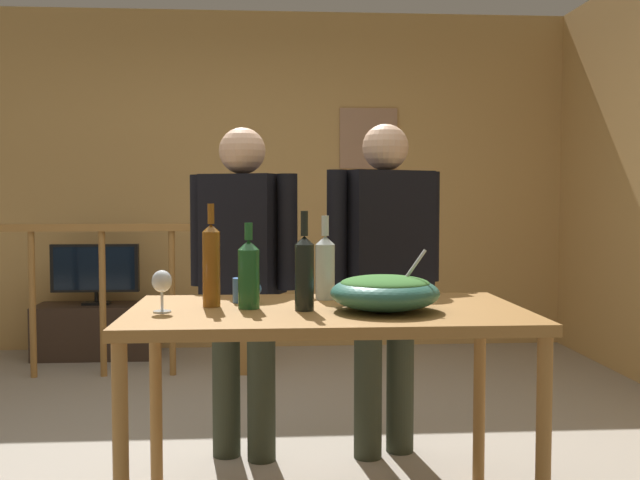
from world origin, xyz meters
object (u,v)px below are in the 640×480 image
Objects in this scene: wine_bottle_amber at (211,264)px; mug_blue at (243,290)px; serving_table at (327,329)px; person_standing_left at (243,268)px; framed_picture at (368,139)px; person_standing_right at (385,261)px; stair_railing at (129,280)px; tv_console at (97,331)px; wine_bottle_clear at (325,266)px; flat_screen_tv at (95,269)px; wine_bottle_dark at (304,271)px; wine_bottle_green at (249,273)px; salad_bowl at (385,291)px; wine_glass at (162,283)px.

wine_bottle_amber is 0.19m from mug_blue.
person_standing_left reaches higher than serving_table.
framed_picture is 1.28× the size of wine_bottle_amber.
framed_picture is at bearing -120.31° from person_standing_right.
stair_railing is at bearing -72.62° from person_standing_right.
tv_console is 3.26m from wine_bottle_clear.
wine_bottle_clear is 0.34m from mug_blue.
person_standing_left reaches higher than stair_railing.
wine_bottle_dark reaches higher than flat_screen_tv.
wine_bottle_clear is at bearing -100.81° from framed_picture.
person_standing_right is at bearing 49.97° from wine_bottle_green.
salad_bowl is 0.78m from wine_glass.
serving_table is at bearing -92.65° from wine_bottle_clear.
salad_bowl is 1.17× the size of wine_bottle_clear.
wine_glass is 0.45× the size of wine_bottle_clear.
person_standing_right is (0.66, 0.00, 0.03)m from person_standing_left.
person_standing_right is at bearing 57.78° from wine_bottle_clear.
serving_table is (-0.60, -3.32, -0.96)m from framed_picture.
person_standing_left is at bearing 113.83° from serving_table.
mug_blue is at bearing 40.22° from wine_glass.
wine_bottle_dark is at bearing -65.17° from tv_console.
person_standing_right is at bearing 41.30° from wine_glass.
serving_table is 0.26m from salad_bowl.
stair_railing is 7.72× the size of wine_bottle_green.
person_standing_right reaches higher than wine_bottle_green.
wine_bottle_clear is at bearing 11.64° from mug_blue.
wine_bottle_green is at bearing -104.95° from framed_picture.
framed_picture is at bearing 8.67° from flat_screen_tv.
wine_bottle_clear reaches higher than mug_blue.
mug_blue reaches higher than flat_screen_tv.
serving_table is at bearing -9.34° from wine_bottle_amber.
framed_picture is 4.37× the size of mug_blue.
framed_picture reaches higher than person_standing_left.
wine_bottle_amber is 0.25× the size of person_standing_right.
framed_picture is 0.31× the size of person_standing_right.
person_standing_right reaches higher than stair_railing.
wine_bottle_amber is (0.16, 0.13, 0.06)m from wine_glass.
wine_bottle_dark is (1.42, -3.08, 0.75)m from tv_console.
serving_table is 4.31× the size of wine_bottle_clear.
serving_table is 0.49m from wine_bottle_amber.
person_standing_right is (0.75, 0.67, -0.05)m from wine_bottle_amber.
wine_bottle_amber reaches higher than wine_bottle_dark.
person_standing_right is at bearing 41.76° from mug_blue.
wine_bottle_dark is at bearing 1.16° from wine_glass.
serving_table is 3.76× the size of wine_bottle_amber.
wine_bottle_dark is at bearing -19.21° from wine_bottle_amber.
person_standing_left is (1.18, -2.29, 0.69)m from tv_console.
flat_screen_tv is 3.24m from wine_bottle_green.
wine_bottle_green is (-0.20, 0.06, -0.01)m from wine_bottle_dark.
wine_bottle_green is at bearing 25.66° from person_standing_right.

